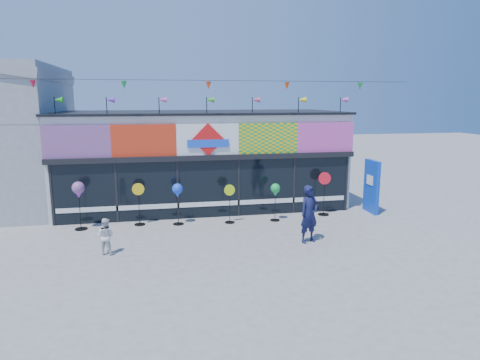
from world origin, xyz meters
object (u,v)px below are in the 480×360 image
object	(u,v)px
spinner_4	(275,191)
child	(106,236)
spinner_5	(324,193)
blue_sign	(371,186)
spinner_2	(178,192)
adult_man	(309,214)
spinner_3	(230,203)
spinner_0	(79,191)
spinner_1	(139,203)

from	to	relation	value
spinner_4	child	xyz separation A→B (m)	(-6.01, -2.51, -0.61)
spinner_5	spinner_4	bearing A→B (deg)	-169.12
blue_sign	spinner_2	distance (m)	7.94
adult_man	child	distance (m)	6.42
spinner_2	child	xyz separation A→B (m)	(-2.31, -2.73, -0.69)
spinner_3	child	distance (m)	4.96
spinner_0	adult_man	size ratio (longest dim) A/B	0.93
spinner_1	adult_man	distance (m)	6.32
spinner_2	spinner_5	size ratio (longest dim) A/B	0.89
adult_man	spinner_1	bearing A→B (deg)	131.73
blue_sign	child	size ratio (longest dim) A/B	1.93
spinner_1	adult_man	size ratio (longest dim) A/B	0.84
spinner_3	spinner_4	xyz separation A→B (m)	(1.77, -0.04, 0.39)
spinner_1	spinner_4	distance (m)	5.15
blue_sign	adult_man	xyz separation A→B (m)	(-3.84, -3.11, -0.14)
spinner_2	child	distance (m)	3.64
blue_sign	spinner_5	size ratio (longest dim) A/B	1.24
blue_sign	spinner_5	xyz separation A→B (m)	(-2.08, -0.05, -0.16)
spinner_0	spinner_5	distance (m)	9.35
spinner_0	spinner_4	world-z (taller)	spinner_0
spinner_0	spinner_3	xyz separation A→B (m)	(5.41, -0.21, -0.63)
blue_sign	spinner_1	distance (m)	9.36
spinner_1	spinner_2	xyz separation A→B (m)	(1.42, -0.21, 0.41)
spinner_3	adult_man	world-z (taller)	adult_man
spinner_5	child	size ratio (longest dim) A/B	1.56
blue_sign	spinner_5	distance (m)	2.09
blue_sign	spinner_4	size ratio (longest dim) A/B	1.48
blue_sign	child	world-z (taller)	blue_sign
spinner_2	spinner_4	bearing A→B (deg)	-3.32
spinner_5	child	world-z (taller)	spinner_5
spinner_2	child	size ratio (longest dim) A/B	1.39
spinner_5	child	xyz separation A→B (m)	(-8.17, -2.93, -0.37)
spinner_0	spinner_2	size ratio (longest dim) A/B	1.12
blue_sign	spinner_2	bearing A→B (deg)	-177.52
spinner_5	adult_man	distance (m)	3.53
spinner_4	spinner_5	xyz separation A→B (m)	(2.16, 0.41, -0.24)
spinner_3	spinner_2	bearing A→B (deg)	174.89
spinner_2	adult_man	xyz separation A→B (m)	(4.10, -2.86, -0.30)
spinner_4	child	bearing A→B (deg)	-157.33
spinner_0	spinner_5	bearing A→B (deg)	0.99
spinner_0	spinner_5	size ratio (longest dim) A/B	1.00
spinner_4	adult_man	distance (m)	2.68
spinner_0	adult_man	bearing A→B (deg)	-20.92
spinner_0	spinner_2	bearing A→B (deg)	-0.63
spinner_0	spinner_2	xyz separation A→B (m)	(3.48, -0.04, -0.15)
spinner_0	child	bearing A→B (deg)	-67.10
spinner_3	spinner_4	distance (m)	1.81
spinner_3	adult_man	distance (m)	3.46
spinner_2	spinner_3	size ratio (longest dim) A/B	1.06
spinner_2	blue_sign	bearing A→B (deg)	1.80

